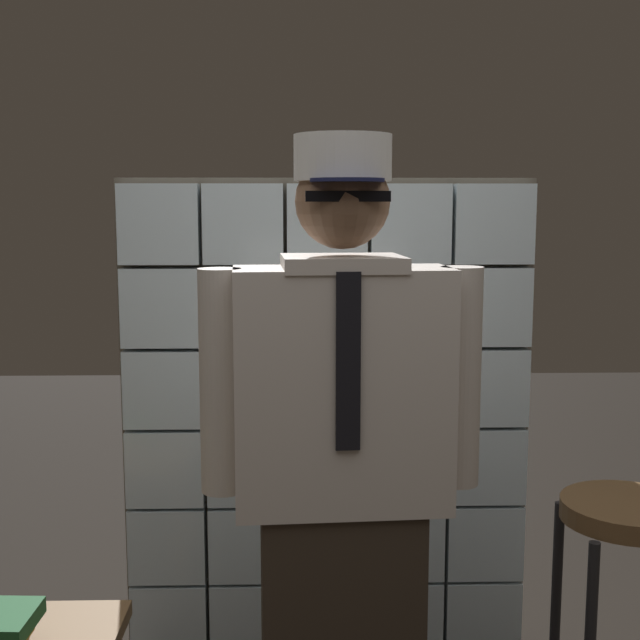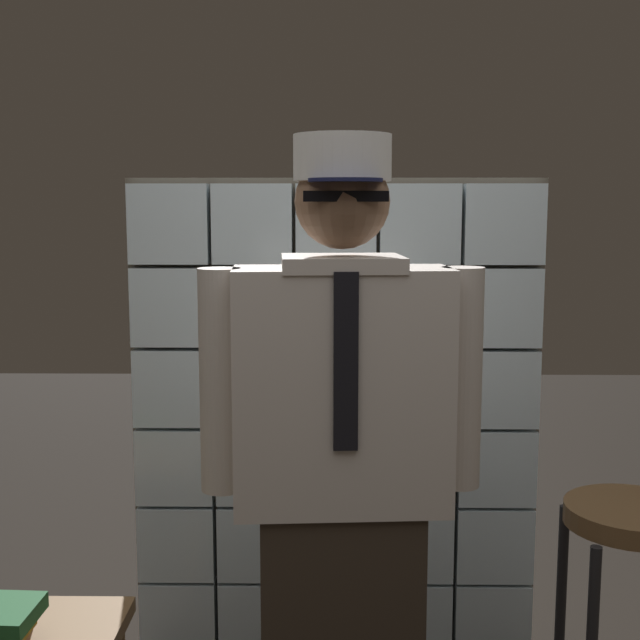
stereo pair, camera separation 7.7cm
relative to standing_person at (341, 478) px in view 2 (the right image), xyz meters
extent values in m
cube|color=silver|center=(-0.56, 0.77, -0.77)|extent=(0.26, 0.08, 0.26)
cube|color=silver|center=(-0.28, 0.77, -0.77)|extent=(0.26, 0.08, 0.26)
cube|color=silver|center=(-0.01, 0.77, -0.77)|extent=(0.26, 0.08, 0.26)
cube|color=silver|center=(0.26, 0.77, -0.77)|extent=(0.26, 0.08, 0.26)
cube|color=silver|center=(0.53, 0.77, -0.77)|extent=(0.26, 0.08, 0.26)
cube|color=silver|center=(-0.56, 0.77, -0.49)|extent=(0.26, 0.08, 0.26)
cube|color=silver|center=(-0.28, 0.77, -0.49)|extent=(0.26, 0.08, 0.26)
cube|color=silver|center=(-0.01, 0.77, -0.49)|extent=(0.26, 0.08, 0.26)
cube|color=silver|center=(0.26, 0.77, -0.49)|extent=(0.26, 0.08, 0.26)
cube|color=silver|center=(0.53, 0.77, -0.49)|extent=(0.26, 0.08, 0.26)
cube|color=silver|center=(-0.56, 0.77, -0.22)|extent=(0.26, 0.08, 0.26)
cube|color=silver|center=(-0.28, 0.77, -0.22)|extent=(0.26, 0.08, 0.26)
cube|color=silver|center=(-0.01, 0.77, -0.22)|extent=(0.26, 0.08, 0.26)
cube|color=silver|center=(0.26, 0.77, -0.22)|extent=(0.26, 0.08, 0.26)
cube|color=silver|center=(0.53, 0.77, -0.22)|extent=(0.26, 0.08, 0.26)
cube|color=silver|center=(-0.56, 0.77, 0.05)|extent=(0.26, 0.08, 0.26)
cube|color=silver|center=(-0.28, 0.77, 0.05)|extent=(0.26, 0.08, 0.26)
cube|color=silver|center=(-0.01, 0.77, 0.05)|extent=(0.26, 0.08, 0.26)
cube|color=silver|center=(0.26, 0.77, 0.05)|extent=(0.26, 0.08, 0.26)
cube|color=silver|center=(0.53, 0.77, 0.05)|extent=(0.26, 0.08, 0.26)
cube|color=silver|center=(-0.56, 0.77, 0.32)|extent=(0.26, 0.08, 0.26)
cube|color=silver|center=(-0.28, 0.77, 0.32)|extent=(0.26, 0.08, 0.26)
cube|color=silver|center=(-0.01, 0.77, 0.32)|extent=(0.26, 0.08, 0.26)
cube|color=silver|center=(0.26, 0.77, 0.32)|extent=(0.26, 0.08, 0.26)
cube|color=silver|center=(0.53, 0.77, 0.32)|extent=(0.26, 0.08, 0.26)
cube|color=silver|center=(-0.56, 0.77, 0.60)|extent=(0.26, 0.08, 0.26)
cube|color=silver|center=(-0.28, 0.77, 0.60)|extent=(0.26, 0.08, 0.26)
cube|color=silver|center=(-0.01, 0.77, 0.60)|extent=(0.26, 0.08, 0.26)
cube|color=silver|center=(0.26, 0.77, 0.60)|extent=(0.26, 0.08, 0.26)
cube|color=silver|center=(0.53, 0.77, 0.60)|extent=(0.26, 0.08, 0.26)
cube|color=#5B5447|center=(-0.01, 0.82, -0.08)|extent=(1.39, 0.02, 1.66)
cube|color=silver|center=(0.00, 0.00, 0.22)|extent=(0.53, 0.26, 0.58)
cube|color=black|center=(0.01, -0.12, 0.31)|extent=(0.06, 0.01, 0.41)
cube|color=silver|center=(0.00, 0.00, 0.52)|extent=(0.30, 0.25, 0.04)
sphere|color=#846047|center=(0.00, 0.00, 0.67)|extent=(0.22, 0.22, 0.22)
ellipsoid|color=black|center=(0.00, -0.05, 0.63)|extent=(0.15, 0.09, 0.10)
cube|color=black|center=(0.01, -0.10, 0.68)|extent=(0.19, 0.02, 0.02)
cylinder|color=#191E47|center=(0.01, -0.08, 0.72)|extent=(0.18, 0.18, 0.01)
cylinder|color=white|center=(0.00, 0.00, 0.77)|extent=(0.23, 0.23, 0.11)
cylinder|color=silver|center=(0.29, 0.02, 0.25)|extent=(0.11, 0.11, 0.54)
cylinder|color=silver|center=(-0.29, -0.02, 0.25)|extent=(0.11, 0.11, 0.54)
cylinder|color=brown|center=(0.73, 0.03, -0.11)|extent=(0.34, 0.34, 0.05)
camera|label=1|loc=(-0.10, -1.97, 0.67)|focal=47.01mm
camera|label=2|loc=(-0.03, -1.97, 0.67)|focal=47.01mm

